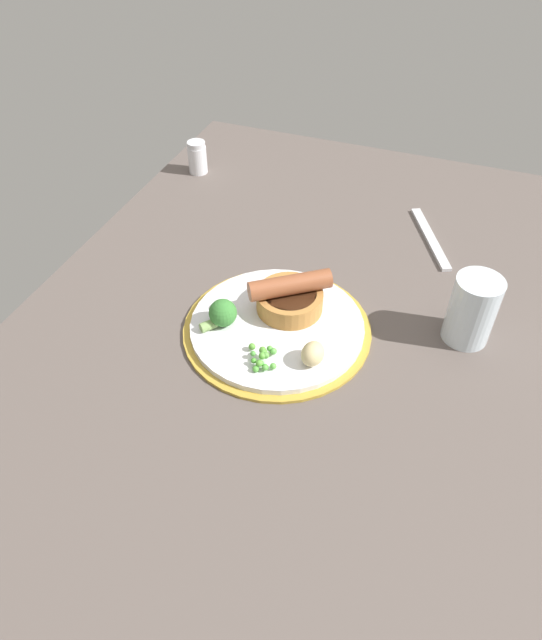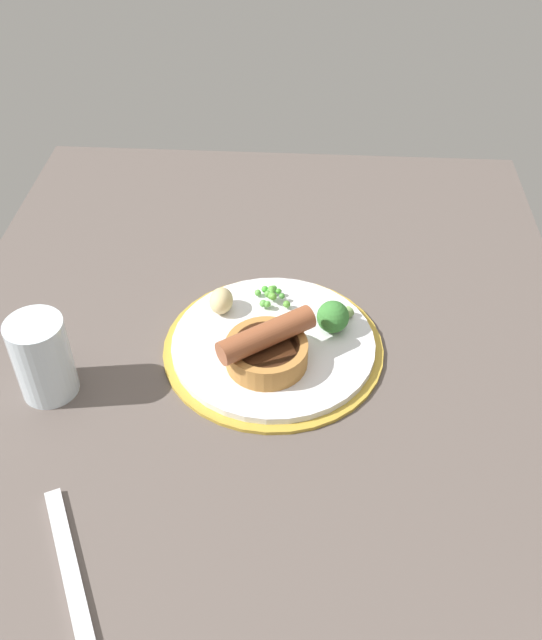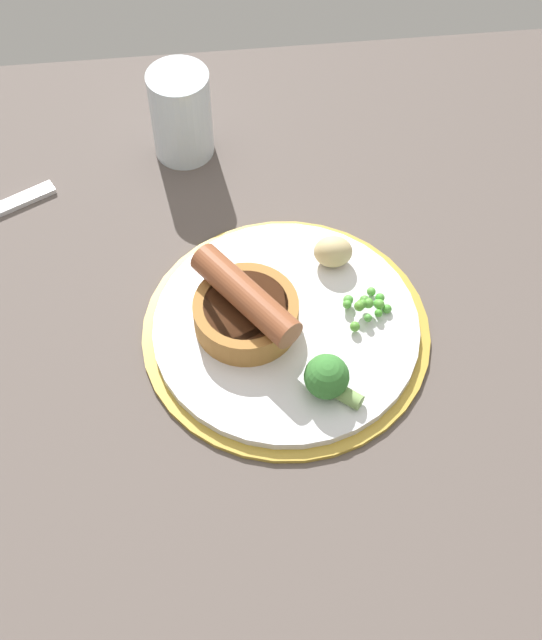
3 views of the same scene
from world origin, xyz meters
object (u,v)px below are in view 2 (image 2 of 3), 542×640
(potato_chunk_1, at_px, (221,301))
(broccoli_floret_far, at_px, (334,317))
(pea_pile, at_px, (271,295))
(drinking_glass, at_px, (42,358))
(dinner_plate, at_px, (273,346))
(fork, at_px, (70,568))
(sausage_pudding, at_px, (267,348))

(potato_chunk_1, bearing_deg, broccoli_floret_far, -100.15)
(potato_chunk_1, bearing_deg, pea_pile, -69.02)
(pea_pile, bearing_deg, potato_chunk_1, 110.98)
(pea_pile, bearing_deg, broccoli_floret_far, -121.29)
(drinking_glass, bearing_deg, broccoli_floret_far, -71.34)
(pea_pile, bearing_deg, dinner_plate, -174.04)
(broccoli_floret_far, height_order, potato_chunk_1, broccoli_floret_far)
(broccoli_floret_far, xyz_separation_m, fork, (-0.33, 0.24, -0.03))
(dinner_plate, bearing_deg, fork, 150.78)
(dinner_plate, relative_size, fork, 1.50)
(sausage_pudding, relative_size, broccoli_floret_far, 2.18)
(broccoli_floret_far, xyz_separation_m, potato_chunk_1, (0.03, 0.14, -0.00))
(potato_chunk_1, height_order, drinking_glass, drinking_glass)
(fork, height_order, drinking_glass, drinking_glass)
(fork, xyz_separation_m, drinking_glass, (0.22, 0.08, 0.05))
(pea_pile, bearing_deg, drinking_glass, 122.94)
(sausage_pudding, bearing_deg, dinner_plate, -134.93)
(sausage_pudding, bearing_deg, potato_chunk_1, -90.77)
(broccoli_floret_far, bearing_deg, pea_pile, -82.20)
(pea_pile, xyz_separation_m, potato_chunk_1, (-0.02, 0.06, 0.01))
(potato_chunk_1, relative_size, drinking_glass, 0.37)
(dinner_plate, relative_size, drinking_glass, 2.65)
(dinner_plate, distance_m, potato_chunk_1, 0.09)
(dinner_plate, xyz_separation_m, broccoli_floret_far, (0.03, -0.07, 0.03))
(dinner_plate, height_order, pea_pile, pea_pile)
(potato_chunk_1, relative_size, fork, 0.21)
(potato_chunk_1, bearing_deg, dinner_plate, -127.53)
(broccoli_floret_far, bearing_deg, drinking_glass, -32.25)
(pea_pile, bearing_deg, sausage_pudding, -178.83)
(sausage_pudding, bearing_deg, pea_pile, -124.91)
(dinner_plate, xyz_separation_m, pea_pile, (0.08, 0.01, 0.02))
(broccoli_floret_far, bearing_deg, fork, 2.93)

